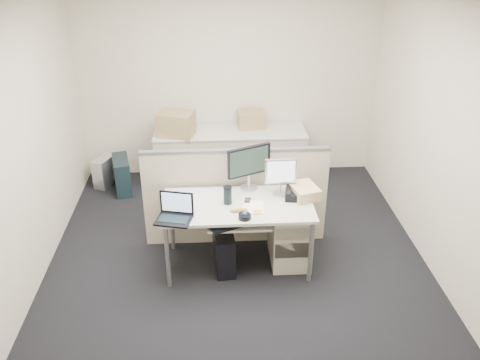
{
  "coord_description": "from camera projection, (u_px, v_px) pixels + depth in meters",
  "views": [
    {
      "loc": [
        -0.23,
        -4.38,
        3.27
      ],
      "look_at": [
        0.03,
        0.15,
        0.92
      ],
      "focal_mm": 38.0,
      "sensor_mm": 36.0,
      "label": 1
    }
  ],
  "objects": [
    {
      "name": "back_counter",
      "position": [
        230.0,
        157.0,
        6.94
      ],
      "size": [
        2.0,
        0.6,
        0.72
      ],
      "primitive_type": "cube",
      "color": "#B4AB9A",
      "rests_on": "floor"
    },
    {
      "name": "trackball",
      "position": [
        245.0,
        217.0,
        4.8
      ],
      "size": [
        0.13,
        0.13,
        0.05
      ],
      "primitive_type": "cylinder",
      "rotation": [
        0.0,
        0.0,
        0.12
      ],
      "color": "black",
      "rests_on": "desk"
    },
    {
      "name": "wall_front",
      "position": [
        260.0,
        312.0,
        2.78
      ],
      "size": [
        4.0,
        0.02,
        2.7
      ],
      "primitive_type": "cube",
      "color": "beige",
      "rests_on": "ground"
    },
    {
      "name": "cardboard_box_left",
      "position": [
        176.0,
        125.0,
        6.57
      ],
      "size": [
        0.51,
        0.43,
        0.33
      ],
      "primitive_type": "cube",
      "rotation": [
        0.0,
        0.0,
        -0.25
      ],
      "color": "#988458",
      "rests_on": "back_counter"
    },
    {
      "name": "banana",
      "position": [
        239.0,
        210.0,
        4.92
      ],
      "size": [
        0.18,
        0.06,
        0.04
      ],
      "primitive_type": "ellipsoid",
      "rotation": [
        0.0,
        0.0,
        0.07
      ],
      "color": "gold",
      "rests_on": "desk"
    },
    {
      "name": "cellphone",
      "position": [
        247.0,
        201.0,
        5.11
      ],
      "size": [
        0.08,
        0.11,
        0.01
      ],
      "primitive_type": "cube",
      "rotation": [
        0.0,
        0.0,
        -0.21
      ],
      "color": "black",
      "rests_on": "desk"
    },
    {
      "name": "monitor_main",
      "position": [
        249.0,
        168.0,
        5.24
      ],
      "size": [
        0.51,
        0.37,
        0.48
      ],
      "primitive_type": "cube",
      "rotation": [
        0.0,
        0.0,
        0.43
      ],
      "color": "black",
      "rests_on": "desk"
    },
    {
      "name": "laptop",
      "position": [
        173.0,
        210.0,
        4.72
      ],
      "size": [
        0.38,
        0.32,
        0.25
      ],
      "primitive_type": "cube",
      "rotation": [
        0.0,
        0.0,
        -0.24
      ],
      "color": "black",
      "rests_on": "desk"
    },
    {
      "name": "pc_tower_desk",
      "position": [
        224.0,
        250.0,
        5.24
      ],
      "size": [
        0.23,
        0.48,
        0.44
      ],
      "primitive_type": "cube",
      "rotation": [
        0.0,
        0.0,
        0.1
      ],
      "color": "black",
      "rests_on": "floor"
    },
    {
      "name": "pc_tower_spare_silver",
      "position": [
        106.0,
        170.0,
        6.93
      ],
      "size": [
        0.32,
        0.46,
        0.39
      ],
      "primitive_type": "cube",
      "rotation": [
        0.0,
        0.0,
        -0.4
      ],
      "color": "#B7B7BC",
      "rests_on": "floor"
    },
    {
      "name": "manila_folders",
      "position": [
        304.0,
        191.0,
        5.17
      ],
      "size": [
        0.32,
        0.37,
        0.12
      ],
      "primitive_type": "cube",
      "rotation": [
        0.0,
        0.0,
        0.28
      ],
      "color": "tan",
      "rests_on": "desk"
    },
    {
      "name": "wall_right",
      "position": [
        445.0,
        142.0,
        4.88
      ],
      "size": [
        0.02,
        4.5,
        2.7
      ],
      "primitive_type": "cube",
      "color": "beige",
      "rests_on": "ground"
    },
    {
      "name": "desk",
      "position": [
        238.0,
        210.0,
        5.09
      ],
      "size": [
        1.5,
        0.75,
        0.73
      ],
      "color": "#AFAEA6",
      "rests_on": "floor"
    },
    {
      "name": "keyboard",
      "position": [
        234.0,
        223.0,
        4.91
      ],
      "size": [
        0.53,
        0.36,
        0.03
      ],
      "primitive_type": "cube",
      "rotation": [
        0.0,
        0.0,
        0.42
      ],
      "color": "black",
      "rests_on": "keyboard_tray"
    },
    {
      "name": "sticky_pad",
      "position": [
        257.0,
        212.0,
        4.91
      ],
      "size": [
        0.08,
        0.08,
        0.01
      ],
      "primitive_type": "cube",
      "rotation": [
        0.0,
        0.0,
        0.1
      ],
      "color": "gold",
      "rests_on": "desk"
    },
    {
      "name": "keyboard_tray",
      "position": [
        239.0,
        223.0,
        4.95
      ],
      "size": [
        0.62,
        0.32,
        0.02
      ],
      "primitive_type": "cube",
      "color": "#AFAEA6",
      "rests_on": "desk"
    },
    {
      "name": "drawer_pedestal",
      "position": [
        290.0,
        233.0,
        5.32
      ],
      "size": [
        0.4,
        0.55,
        0.65
      ],
      "primitive_type": "cube",
      "color": "#B4AB9A",
      "rests_on": "floor"
    },
    {
      "name": "floor",
      "position": [
        238.0,
        264.0,
        5.4
      ],
      "size": [
        4.0,
        4.5,
        0.01
      ],
      "primitive_type": "cube",
      "color": "black",
      "rests_on": "ground"
    },
    {
      "name": "cardboard_box_right",
      "position": [
        251.0,
        120.0,
        6.84
      ],
      "size": [
        0.36,
        0.29,
        0.25
      ],
      "primitive_type": "cube",
      "rotation": [
        0.0,
        0.0,
        0.06
      ],
      "color": "#988458",
      "rests_on": "back_counter"
    },
    {
      "name": "paper_stack",
      "position": [
        253.0,
        207.0,
        5.0
      ],
      "size": [
        0.23,
        0.27,
        0.01
      ],
      "primitive_type": "cube",
      "rotation": [
        0.0,
        0.0,
        -0.1
      ],
      "color": "white",
      "rests_on": "desk"
    },
    {
      "name": "cubicle_partition",
      "position": [
        236.0,
        198.0,
        5.54
      ],
      "size": [
        2.0,
        0.06,
        1.1
      ],
      "primitive_type": "cube",
      "color": "#BCAC98",
      "rests_on": "floor"
    },
    {
      "name": "desk_phone",
      "position": [
        296.0,
        195.0,
        5.15
      ],
      "size": [
        0.25,
        0.22,
        0.07
      ],
      "primitive_type": "cube",
      "rotation": [
        0.0,
        0.0,
        -0.15
      ],
      "color": "black",
      "rests_on": "desk"
    },
    {
      "name": "travel_mug",
      "position": [
        228.0,
        196.0,
        5.03
      ],
      "size": [
        0.09,
        0.09,
        0.18
      ],
      "primitive_type": "cylinder",
      "rotation": [
        0.0,
        0.0,
        0.05
      ],
      "color": "black",
      "rests_on": "desk"
    },
    {
      "name": "wall_back",
      "position": [
        229.0,
        79.0,
        6.77
      ],
      "size": [
        4.0,
        0.02,
        2.7
      ],
      "primitive_type": "cube",
      "color": "beige",
      "rests_on": "ground"
    },
    {
      "name": "red_binder",
      "position": [
        169.0,
        126.0,
        6.58
      ],
      "size": [
        0.18,
        0.31,
        0.29
      ],
      "primitive_type": "cube",
      "rotation": [
        0.0,
        0.0,
        0.37
      ],
      "color": "#B03B26",
      "rests_on": "back_counter"
    },
    {
      "name": "monitor_small",
      "position": [
        280.0,
        177.0,
        5.15
      ],
      "size": [
        0.33,
        0.17,
        0.39
      ],
      "primitive_type": "cube",
      "rotation": [
        0.0,
        0.0,
        0.04
      ],
      "color": "#B7B7BC",
      "rests_on": "desk"
    },
    {
      "name": "pc_tower_spare_dark",
      "position": [
        122.0,
        175.0,
        6.74
      ],
      "size": [
        0.3,
        0.53,
        0.46
      ],
      "primitive_type": "cube",
      "rotation": [
        0.0,
        0.0,
        0.22
      ],
      "color": "black",
      "rests_on": "floor"
    },
    {
      "name": "wall_left",
      "position": [
        21.0,
        152.0,
        4.67
      ],
      "size": [
        0.02,
        4.5,
        2.7
      ],
      "primitive_type": "cube",
      "color": "beige",
      "rests_on": "ground"
    }
  ]
}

